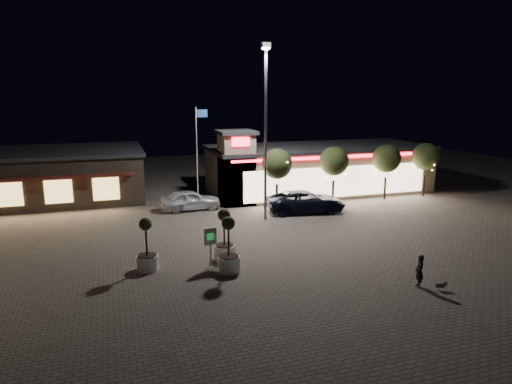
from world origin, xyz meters
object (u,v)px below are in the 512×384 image
object	(u,v)px
planter_mid	(229,254)
planter_left	(147,254)
pickup_truck	(306,201)
white_sedan	(190,200)
valet_sign	(210,240)
pedestrian	(419,271)

from	to	relation	value
planter_mid	planter_left	bearing A→B (deg)	159.35
pickup_truck	white_sedan	distance (m)	9.12
valet_sign	pickup_truck	bearing A→B (deg)	43.12
pickup_truck	valet_sign	bearing A→B (deg)	142.27
pickup_truck	planter_mid	bearing A→B (deg)	147.64
pedestrian	planter_left	xyz separation A→B (m)	(-12.07, 6.19, 0.07)
pickup_truck	valet_sign	xyz separation A→B (m)	(-9.48, -8.87, 0.62)
planter_mid	pedestrian	bearing A→B (deg)	-30.12
planter_left	valet_sign	world-z (taller)	planter_left
pickup_truck	planter_mid	distance (m)	13.18
pickup_truck	pedestrian	distance (m)	14.58
pedestrian	planter_mid	size ratio (longest dim) A/B	0.54
white_sedan	planter_left	distance (m)	12.51
planter_left	valet_sign	bearing A→B (deg)	-8.84
planter_mid	valet_sign	world-z (taller)	planter_mid
pedestrian	valet_sign	distance (m)	10.51
pickup_truck	pedestrian	world-z (taller)	pickup_truck
white_sedan	valet_sign	xyz separation A→B (m)	(-1.01, -12.26, 0.66)
pickup_truck	white_sedan	size ratio (longest dim) A/B	1.28
pedestrian	planter_left	world-z (taller)	planter_left
pedestrian	planter_mid	distance (m)	9.34
pedestrian	valet_sign	xyz separation A→B (m)	(-8.82, 5.69, 0.67)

